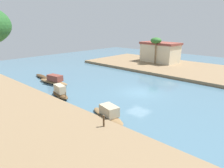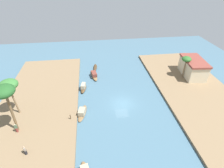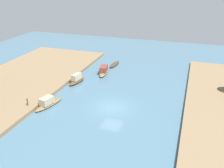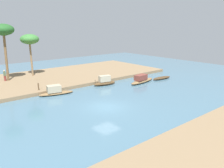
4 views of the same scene
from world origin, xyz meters
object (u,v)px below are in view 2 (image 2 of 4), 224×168
(person_by_mooring, at_px, (16,128))
(mooring_post, at_px, (70,117))
(person_on_near_bank, at_px, (25,151))
(palm_tree_left_far, at_px, (4,92))
(sampan_with_tall_canopy, at_px, (83,88))
(sampan_upstream_small, at_px, (95,67))
(riverside_building, at_px, (193,68))
(palm_tree_left_near, at_px, (9,85))
(sampan_with_red_awning, at_px, (82,113))
(sampan_foreground, at_px, (94,75))
(palm_tree_right_tall, at_px, (186,60))

(person_by_mooring, height_order, mooring_post, person_by_mooring)
(person_on_near_bank, bearing_deg, palm_tree_left_far, -10.76)
(person_on_near_bank, relative_size, person_by_mooring, 0.97)
(sampan_with_tall_canopy, bearing_deg, mooring_post, -3.02)
(sampan_upstream_small, relative_size, riverside_building, 0.48)
(person_by_mooring, relative_size, palm_tree_left_far, 0.20)
(palm_tree_left_near, bearing_deg, sampan_with_red_awning, 82.30)
(sampan_foreground, xyz_separation_m, mooring_post, (14.29, -4.55, 0.43))
(sampan_with_red_awning, relative_size, sampan_with_tall_canopy, 1.26)
(palm_tree_left_far, bearing_deg, sampan_with_tall_canopy, 135.88)
(sampan_with_red_awning, xyz_separation_m, palm_tree_right_tall, (-9.55, 23.18, 4.33))
(sampan_with_red_awning, relative_size, riverside_building, 0.56)
(person_on_near_bank, height_order, palm_tree_right_tall, palm_tree_right_tall)
(sampan_foreground, relative_size, palm_tree_left_near, 0.81)
(sampan_foreground, xyz_separation_m, sampan_upstream_small, (-4.17, 0.48, -0.26))
(person_by_mooring, bearing_deg, palm_tree_left_far, -106.80)
(sampan_with_tall_canopy, relative_size, person_by_mooring, 2.22)
(sampan_with_red_awning, bearing_deg, palm_tree_left_near, -84.87)
(sampan_with_tall_canopy, xyz_separation_m, palm_tree_left_near, (6.23, -11.27, 5.67))
(person_on_near_bank, xyz_separation_m, palm_tree_right_tall, (-16.97, 30.69, 3.67))
(sampan_with_red_awning, distance_m, person_on_near_bank, 10.57)
(sampan_upstream_small, height_order, mooring_post, mooring_post)
(sampan_with_red_awning, height_order, palm_tree_left_near, palm_tree_left_near)
(mooring_post, bearing_deg, palm_tree_left_far, -80.65)
(person_by_mooring, xyz_separation_m, palm_tree_left_far, (-0.45, 0.06, 6.48))
(palm_tree_left_far, height_order, palm_tree_right_tall, palm_tree_left_far)
(mooring_post, xyz_separation_m, riverside_building, (-11.23, 27.39, 1.55))
(sampan_with_red_awning, xyz_separation_m, person_on_near_bank, (7.42, -7.50, 0.66))
(person_on_near_bank, height_order, palm_tree_left_near, palm_tree_left_near)
(sampan_upstream_small, bearing_deg, person_on_near_bank, -18.22)
(sampan_with_tall_canopy, xyz_separation_m, person_by_mooring, (10.84, -10.13, 0.63))
(sampan_foreground, bearing_deg, palm_tree_right_tall, 71.63)
(person_on_near_bank, relative_size, mooring_post, 1.72)
(palm_tree_right_tall, bearing_deg, sampan_foreground, -99.35)
(person_on_near_bank, xyz_separation_m, palm_tree_left_far, (-4.76, -2.36, 6.54))
(mooring_post, xyz_separation_m, palm_tree_right_tall, (-10.91, 25.09, 3.88))
(sampan_foreground, relative_size, palm_tree_right_tall, 1.08)
(mooring_post, xyz_separation_m, palm_tree_left_far, (1.31, -7.96, 6.75))
(sampan_foreground, relative_size, mooring_post, 5.95)
(sampan_foreground, xyz_separation_m, riverside_building, (3.05, 22.84, 1.98))
(person_on_near_bank, bearing_deg, sampan_upstream_small, -60.59)
(sampan_with_red_awning, distance_m, sampan_upstream_small, 17.39)
(person_on_near_bank, bearing_deg, riverside_building, -99.47)
(person_by_mooring, bearing_deg, sampan_with_red_awning, -171.63)
(sampan_foreground, height_order, palm_tree_left_far, palm_tree_left_far)
(sampan_foreground, bearing_deg, sampan_with_red_awning, -20.61)
(person_on_near_bank, bearing_deg, sampan_with_red_awning, -82.46)
(sampan_upstream_small, distance_m, person_by_mooring, 24.09)
(sampan_foreground, distance_m, person_on_near_bank, 22.75)
(palm_tree_left_near, height_order, riverside_building, palm_tree_left_near)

